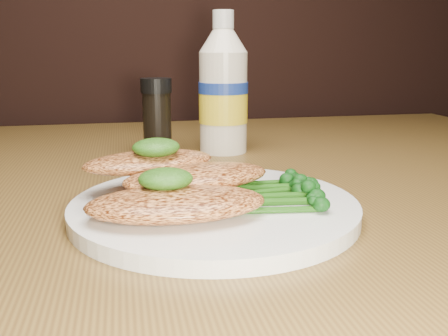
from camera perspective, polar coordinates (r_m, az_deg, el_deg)
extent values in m
cylinder|color=white|center=(0.43, -1.10, -4.56)|extent=(0.25, 0.25, 0.01)
ellipsoid|color=#E08847|center=(0.38, -5.48, -4.06)|extent=(0.14, 0.08, 0.02)
ellipsoid|color=#E08847|center=(0.43, -3.11, -1.02)|extent=(0.14, 0.09, 0.02)
ellipsoid|color=#E08847|center=(0.46, -8.60, 0.71)|extent=(0.13, 0.09, 0.02)
ellipsoid|color=black|center=(0.39, -6.73, -1.24)|extent=(0.05, 0.04, 0.02)
ellipsoid|color=black|center=(0.45, -7.83, 2.37)|extent=(0.05, 0.05, 0.02)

